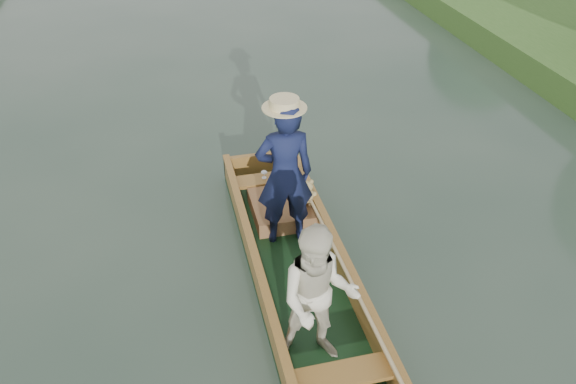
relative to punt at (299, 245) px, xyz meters
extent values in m
plane|color=#283D30|center=(0.03, 0.05, -0.66)|extent=(120.00, 120.00, 0.00)
cube|color=black|center=(0.03, 0.05, -0.62)|extent=(1.10, 5.00, 0.08)
cube|color=#9F6E31|center=(-0.48, 0.05, -0.42)|extent=(0.08, 5.00, 0.32)
cube|color=#9F6E31|center=(0.54, 0.05, -0.42)|extent=(0.08, 5.00, 0.32)
cube|color=#9F6E31|center=(0.03, 2.51, -0.42)|extent=(1.10, 0.08, 0.32)
cube|color=#9F6E31|center=(-0.48, 0.05, -0.24)|extent=(0.10, 5.00, 0.04)
cube|color=#9F6E31|center=(0.54, 0.05, -0.24)|extent=(0.10, 5.00, 0.04)
cube|color=#9F6E31|center=(0.03, 1.95, -0.36)|extent=(0.94, 0.30, 0.05)
cube|color=#9F6E31|center=(0.03, -1.55, -0.36)|extent=(0.94, 0.30, 0.05)
imported|color=#121839|center=(0.03, 0.86, 0.40)|extent=(0.74, 0.50, 1.97)
cylinder|color=beige|center=(0.03, 0.86, 1.35)|extent=(0.52, 0.52, 0.12)
imported|color=beige|center=(-0.09, -1.09, 0.24)|extent=(0.92, 0.78, 1.65)
cube|color=brown|center=(0.12, 1.34, -0.47)|extent=(0.85, 0.90, 0.22)
sphere|color=tan|center=(0.43, 1.24, -0.24)|extent=(0.22, 0.22, 0.22)
sphere|color=tan|center=(0.43, 1.23, -0.08)|extent=(0.16, 0.16, 0.16)
sphere|color=tan|center=(0.37, 1.23, -0.01)|extent=(0.06, 0.06, 0.06)
sphere|color=tan|center=(0.49, 1.23, -0.01)|extent=(0.06, 0.06, 0.06)
sphere|color=tan|center=(0.43, 1.16, -0.10)|extent=(0.07, 0.07, 0.07)
sphere|color=tan|center=(0.33, 1.22, -0.21)|extent=(0.08, 0.08, 0.08)
sphere|color=tan|center=(0.53, 1.22, -0.21)|extent=(0.08, 0.08, 0.08)
sphere|color=tan|center=(0.37, 1.21, -0.33)|extent=(0.09, 0.09, 0.09)
sphere|color=tan|center=(0.48, 1.21, -0.33)|extent=(0.09, 0.09, 0.09)
cylinder|color=silver|center=(-0.02, 1.95, -0.33)|extent=(0.07, 0.07, 0.01)
cylinder|color=silver|center=(-0.02, 1.95, -0.29)|extent=(0.01, 0.01, 0.08)
ellipsoid|color=silver|center=(-0.02, 1.95, -0.24)|extent=(0.09, 0.09, 0.05)
cylinder|color=tan|center=(0.46, -0.06, -0.20)|extent=(0.04, 3.94, 0.18)
camera|label=1|loc=(-1.28, -4.75, 4.15)|focal=35.00mm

